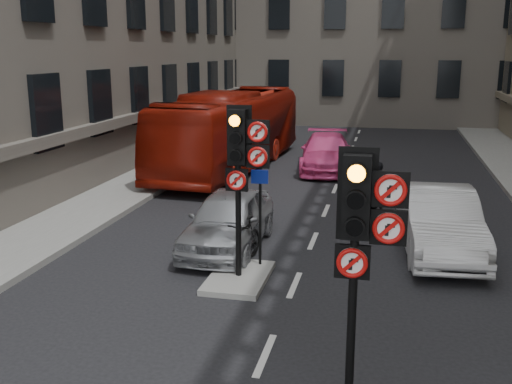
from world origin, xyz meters
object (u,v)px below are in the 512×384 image
at_px(signal_near, 362,225).
at_px(motorcyclist, 376,188).
at_px(signal_far, 242,155).
at_px(car_white, 439,221).
at_px(info_sign, 260,204).
at_px(car_pink, 326,153).
at_px(car_silver, 228,220).
at_px(motorcycle, 245,242).
at_px(bus_red, 231,130).

relative_size(signal_near, motorcyclist, 2.22).
bearing_deg(signal_near, signal_far, 123.02).
bearing_deg(car_white, info_sign, -156.57).
relative_size(car_pink, motorcyclist, 3.07).
relative_size(car_silver, info_sign, 1.95).
bearing_deg(signal_near, motorcyclist, 90.07).
bearing_deg(info_sign, car_white, 22.44).
relative_size(car_silver, motorcycle, 2.37).
distance_m(car_silver, motorcycle, 1.21).
bearing_deg(car_silver, info_sign, -49.71).
bearing_deg(motorcycle, motorcyclist, 69.94).
bearing_deg(motorcycle, car_pink, 96.23).
relative_size(signal_near, car_silver, 0.85).
bearing_deg(info_sign, signal_far, -111.62).
relative_size(bus_red, motorcyclist, 7.03).
height_order(car_pink, motorcyclist, motorcyclist).
xyz_separation_m(signal_far, motorcyclist, (2.59, 5.92, -1.90)).
xyz_separation_m(car_white, info_sign, (-3.94, -2.08, 0.73)).
bearing_deg(signal_far, bus_red, 106.07).
bearing_deg(bus_red, motorcyclist, -39.54).
height_order(car_white, motorcyclist, motorcyclist).
xyz_separation_m(car_pink, bus_red, (-3.83, -0.46, 0.86)).
distance_m(signal_far, car_pink, 12.38).
height_order(car_white, motorcycle, car_white).
relative_size(signal_far, bus_red, 0.32).
height_order(signal_far, bus_red, signal_far).
distance_m(car_silver, motorcyclist, 5.21).
distance_m(signal_far, motorcycle, 2.40).
distance_m(motorcycle, motorcyclist, 5.65).
bearing_deg(car_white, car_silver, -175.21).
height_order(signal_far, motorcyclist, signal_far).
distance_m(bus_red, motorcyclist, 8.39).
bearing_deg(signal_near, motorcycle, 119.18).
bearing_deg(bus_red, info_sign, -67.10).
distance_m(car_white, motorcyclist, 3.47).
bearing_deg(bus_red, signal_far, -69.12).
bearing_deg(car_silver, car_white, 9.49).
height_order(car_silver, car_white, car_white).
height_order(signal_far, car_silver, signal_far).
height_order(car_white, bus_red, bus_red).
height_order(bus_red, motorcyclist, bus_red).
relative_size(signal_far, car_white, 0.76).
distance_m(signal_near, info_sign, 5.41).
xyz_separation_m(car_pink, info_sign, (-0.23, -11.48, 0.79)).
height_order(car_silver, car_pink, car_pink).
bearing_deg(info_sign, signal_near, -68.74).
bearing_deg(motorcycle, car_silver, 132.78).
relative_size(signal_near, signal_far, 1.00).
xyz_separation_m(car_white, motorcyclist, (-1.56, 3.09, 0.03)).
bearing_deg(signal_far, car_pink, 87.92).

